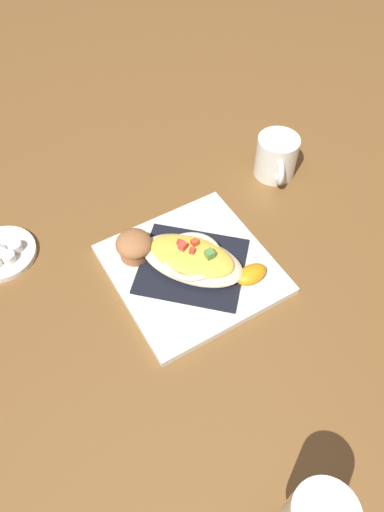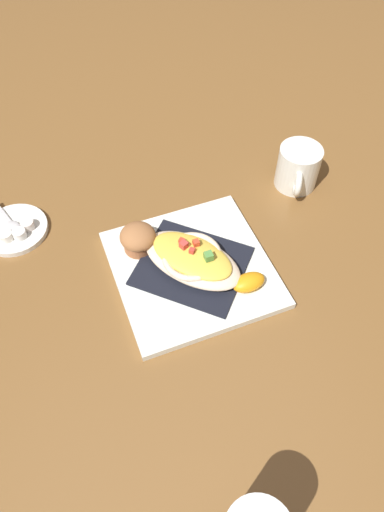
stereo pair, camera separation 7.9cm
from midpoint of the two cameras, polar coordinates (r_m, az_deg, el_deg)
name	(u,v)px [view 2 (the right image)]	position (r m, az deg, el deg)	size (l,w,h in m)	color
ground_plane	(192,271)	(0.83, 2.74, -2.01)	(2.60, 2.60, 0.00)	brown
square_plate	(192,269)	(0.82, 2.75, -1.73)	(0.26, 0.26, 0.01)	white
folded_napkin	(192,266)	(0.82, 2.78, -1.35)	(0.18, 0.15, 0.00)	black
gratin_dish	(192,258)	(0.80, 2.84, -0.45)	(0.20, 0.19, 0.05)	beige
muffin	(138,239)	(0.82, -3.74, 1.92)	(0.06, 0.06, 0.05)	#A56039
orange_garnish	(247,282)	(0.80, 9.45, -3.32)	(0.05, 0.07, 0.03)	#5B1862
coffee_mug	(297,170)	(0.97, 14.82, 9.82)	(0.11, 0.08, 0.08)	white
creamer_saucer	(15,230)	(0.92, -18.16, 2.85)	(0.12, 0.12, 0.01)	white
spoon	(11,224)	(0.92, -18.52, 3.50)	(0.09, 0.05, 0.01)	silver
creamer_cup_0	(6,236)	(0.90, -19.05, 2.08)	(0.02, 0.02, 0.02)	white
creamer_cup_1	(19,234)	(0.90, -17.58, 2.37)	(0.02, 0.02, 0.02)	white
creamer_cup_2	(28,225)	(0.91, -16.73, 3.43)	(0.02, 0.02, 0.02)	silver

